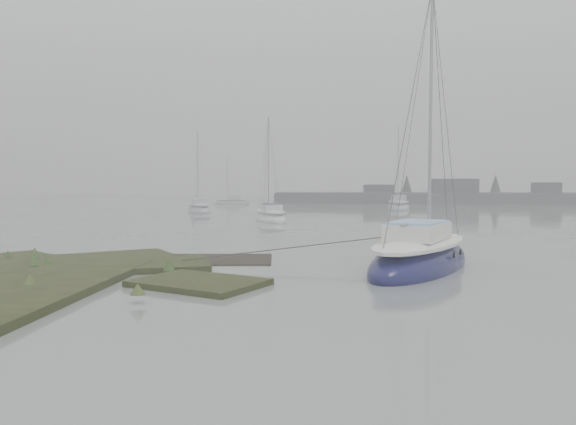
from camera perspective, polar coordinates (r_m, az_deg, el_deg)
The scene contains 7 objects.
ground at distance 46.40m, azimuth -0.44°, elevation -0.47°, with size 160.00×160.00×0.00m, color slate.
far_shoreline at distance 81.17m, azimuth 21.09°, elevation 1.50°, with size 60.00×8.00×4.15m.
sailboat_main at distance 19.66m, azimuth 13.29°, elevation -4.65°, with size 5.44×7.83×10.59m.
sailboat_white at distance 42.17m, azimuth -1.78°, elevation -0.49°, with size 3.80×6.32×8.47m.
sailboat_far_a at distance 55.04m, azimuth -9.01°, elevation 0.35°, with size 4.12×6.38×8.58m.
sailboat_far_b at distance 60.47m, azimuth 11.15°, elevation 0.61°, with size 2.51×6.90×9.62m.
sailboat_far_c at distance 73.24m, azimuth -5.66°, elevation 1.03°, with size 4.68×1.59×6.57m.
Camera 1 is at (4.43, -16.09, 2.99)m, focal length 35.00 mm.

